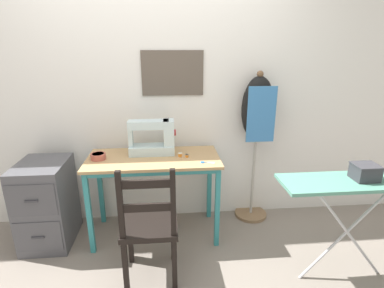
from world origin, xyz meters
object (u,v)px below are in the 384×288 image
(sewing_machine, at_px, (154,138))
(thread_spool_near_machine, at_px, (180,155))
(thread_spool_mid_table, at_px, (187,156))
(storage_box, at_px, (365,172))
(filing_cabinet, at_px, (47,203))
(scissors, at_px, (205,163))
(wooden_chair, at_px, (149,227))
(fabric_bowl, at_px, (98,156))
(ironing_board, at_px, (356,186))
(dress_form, at_px, (257,118))

(sewing_machine, bearing_deg, thread_spool_near_machine, -25.81)
(thread_spool_near_machine, distance_m, thread_spool_mid_table, 0.06)
(storage_box, bearing_deg, thread_spool_near_machine, 151.55)
(sewing_machine, height_order, filing_cabinet, sewing_machine)
(thread_spool_near_machine, relative_size, thread_spool_mid_table, 1.13)
(scissors, bearing_deg, storage_box, -26.66)
(storage_box, bearing_deg, sewing_machine, 151.94)
(thread_spool_mid_table, relative_size, storage_box, 0.21)
(wooden_chair, bearing_deg, storage_box, -4.20)
(wooden_chair, distance_m, storage_box, 1.54)
(scissors, height_order, thread_spool_near_machine, thread_spool_near_machine)
(fabric_bowl, xyz_separation_m, ironing_board, (1.87, -0.68, -0.03))
(thread_spool_mid_table, distance_m, wooden_chair, 0.70)
(filing_cabinet, bearing_deg, thread_spool_mid_table, -0.10)
(storage_box, bearing_deg, fabric_bowl, 160.55)
(dress_form, bearing_deg, scissors, -144.51)
(fabric_bowl, height_order, scissors, fabric_bowl)
(scissors, xyz_separation_m, ironing_board, (0.97, -0.52, -0.01))
(wooden_chair, xyz_separation_m, filing_cabinet, (-0.91, 0.54, -0.07))
(dress_form, xyz_separation_m, ironing_board, (0.44, -0.90, -0.28))
(fabric_bowl, xyz_separation_m, thread_spool_near_machine, (0.69, -0.01, -0.01))
(ironing_board, bearing_deg, filing_cabinet, 164.36)
(filing_cabinet, relative_size, ironing_board, 0.71)
(filing_cabinet, xyz_separation_m, storage_box, (2.39, -0.65, 0.48))
(thread_spool_mid_table, height_order, dress_form, dress_form)
(storage_box, bearing_deg, wooden_chair, 175.80)
(fabric_bowl, relative_size, thread_spool_mid_table, 3.56)
(fabric_bowl, relative_size, wooden_chair, 0.13)
(thread_spool_mid_table, relative_size, dress_form, 0.02)
(scissors, distance_m, storage_box, 1.15)
(thread_spool_mid_table, relative_size, wooden_chair, 0.04)
(ironing_board, bearing_deg, scissors, 151.98)
(wooden_chair, relative_size, storage_box, 5.66)
(dress_form, relative_size, storage_box, 8.85)
(sewing_machine, distance_m, fabric_bowl, 0.50)
(scissors, relative_size, ironing_board, 0.11)
(scissors, distance_m, wooden_chair, 0.69)
(thread_spool_near_machine, xyz_separation_m, filing_cabinet, (-1.16, -0.01, -0.40))
(dress_form, bearing_deg, wooden_chair, -141.44)
(dress_form, bearing_deg, ironing_board, -63.94)
(filing_cabinet, bearing_deg, sewing_machine, 7.22)
(wooden_chair, relative_size, dress_form, 0.64)
(sewing_machine, distance_m, ironing_board, 1.60)
(thread_spool_mid_table, height_order, filing_cabinet, thread_spool_mid_table)
(filing_cabinet, bearing_deg, wooden_chair, -30.78)
(scissors, xyz_separation_m, storage_box, (1.03, -0.52, 0.10))
(scissors, xyz_separation_m, wooden_chair, (-0.45, -0.41, -0.31))
(fabric_bowl, distance_m, wooden_chair, 0.80)
(sewing_machine, height_order, ironing_board, sewing_machine)
(scissors, height_order, thread_spool_mid_table, thread_spool_mid_table)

